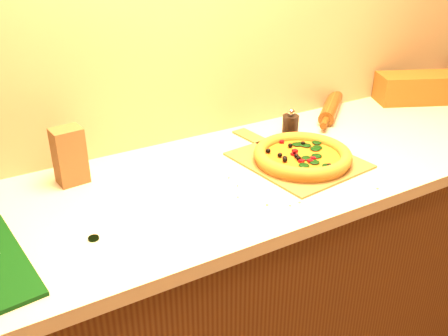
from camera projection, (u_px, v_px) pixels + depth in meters
cabinet at (233, 293)px, 1.75m from camera, size 2.80×0.65×0.86m
countertop at (235, 180)px, 1.54m from camera, size 2.84×0.68×0.04m
pizza_peel at (295, 159)px, 1.62m from camera, size 0.37×0.52×0.01m
pizza at (302, 156)px, 1.59m from camera, size 0.31×0.31×0.04m
bottle_cap at (94, 238)px, 1.22m from camera, size 0.03×0.03×0.01m
pepper_grinder at (290, 126)px, 1.77m from camera, size 0.06×0.06×0.11m
rolling_pin at (331, 107)px, 1.99m from camera, size 0.34×0.31×0.06m
bread_bag at (428, 88)px, 2.11m from camera, size 0.45×0.31×0.12m
paper_bag at (70, 156)px, 1.45m from camera, size 0.09×0.08×0.17m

